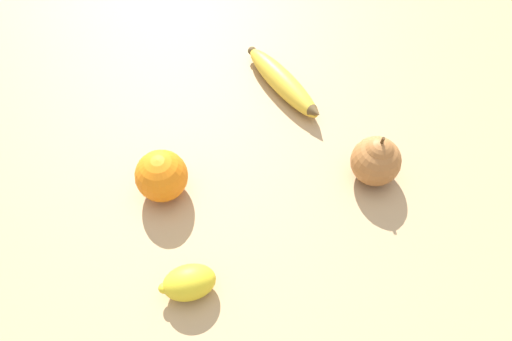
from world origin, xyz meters
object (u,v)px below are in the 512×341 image
(lemon, at_px, (189,283))
(orange, at_px, (162,176))
(banana, at_px, (283,82))
(pear, at_px, (376,160))

(lemon, bearing_deg, orange, 102.48)
(banana, bearing_deg, orange, -75.01)
(pear, bearing_deg, banana, 120.52)
(orange, distance_m, lemon, 0.18)
(banana, relative_size, orange, 2.51)
(pear, height_order, lemon, pear)
(orange, bearing_deg, pear, -0.29)
(banana, distance_m, pear, 0.24)
(banana, bearing_deg, pear, 1.96)
(pear, bearing_deg, orange, 179.71)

